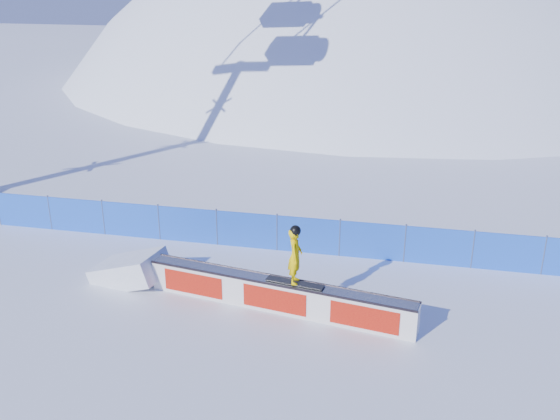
# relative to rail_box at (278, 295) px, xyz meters

# --- Properties ---
(ground) EXTENTS (160.00, 160.00, 0.00)m
(ground) POSITION_rel_rail_box_xyz_m (0.17, -0.85, -0.44)
(ground) COLOR white
(ground) RESTS_ON ground
(snow_hill) EXTENTS (64.00, 64.00, 64.00)m
(snow_hill) POSITION_rel_rail_box_xyz_m (0.17, 41.15, -18.44)
(snow_hill) COLOR white
(snow_hill) RESTS_ON ground
(safety_fence) EXTENTS (22.05, 0.05, 1.30)m
(safety_fence) POSITION_rel_rail_box_xyz_m (0.17, 3.65, 0.17)
(safety_fence) COLOR blue
(safety_fence) RESTS_ON ground
(rail_box) EXTENTS (7.36, 1.71, 0.88)m
(rail_box) POSITION_rel_rail_box_xyz_m (0.00, 0.00, 0.00)
(rail_box) COLOR silver
(rail_box) RESTS_ON ground
(snow_ramp) EXTENTS (2.31, 1.65, 1.32)m
(snow_ramp) POSITION_rel_rail_box_xyz_m (-4.54, 0.75, -0.44)
(snow_ramp) COLOR white
(snow_ramp) RESTS_ON ground
(snowboarder) EXTENTS (1.57, 0.57, 1.61)m
(snowboarder) POSITION_rel_rail_box_xyz_m (0.47, -0.08, 1.24)
(snowboarder) COLOR black
(snowboarder) RESTS_ON rail_box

